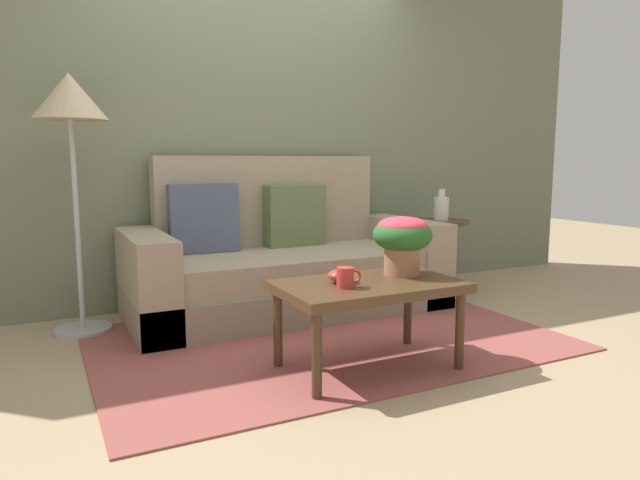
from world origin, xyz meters
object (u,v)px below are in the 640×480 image
object	(u,v)px
side_table	(441,242)
coffee_mug	(346,277)
floor_lamp	(70,114)
couch	(284,265)
potted_plant	(402,237)
coffee_table	(369,292)
snack_bowl	(341,276)
table_vase	(441,207)

from	to	relation	value
side_table	coffee_mug	distance (m)	2.10
side_table	floor_lamp	distance (m)	2.88
couch	floor_lamp	bearing A→B (deg)	177.07
side_table	potted_plant	size ratio (longest dim) A/B	1.84
side_table	potted_plant	distance (m)	1.71
coffee_mug	side_table	bearing A→B (deg)	38.94
floor_lamp	couch	bearing A→B (deg)	-2.93
coffee_table	floor_lamp	size ratio (longest dim) A/B	0.58
coffee_mug	snack_bowl	world-z (taller)	coffee_mug
snack_bowl	coffee_table	bearing A→B (deg)	-17.71
table_vase	side_table	bearing A→B (deg)	-108.33
side_table	coffee_mug	xyz separation A→B (m)	(-1.63, -1.32, 0.11)
potted_plant	table_vase	bearing A→B (deg)	44.49
side_table	snack_bowl	xyz separation A→B (m)	(-1.60, -1.21, 0.09)
coffee_table	side_table	bearing A→B (deg)	40.64
side_table	table_vase	distance (m)	0.28
snack_bowl	table_vase	xyz separation A→B (m)	(1.61, 1.23, 0.19)
snack_bowl	floor_lamp	bearing A→B (deg)	130.91
coffee_mug	table_vase	bearing A→B (deg)	39.19
potted_plant	table_vase	distance (m)	1.70
couch	table_vase	world-z (taller)	couch
coffee_mug	snack_bowl	xyz separation A→B (m)	(0.03, 0.11, -0.01)
coffee_table	floor_lamp	xyz separation A→B (m)	(-1.26, 1.34, 0.93)
potted_plant	table_vase	xyz separation A→B (m)	(1.22, 1.19, 0.03)
coffee_table	snack_bowl	distance (m)	0.17
side_table	snack_bowl	distance (m)	2.01
floor_lamp	table_vase	size ratio (longest dim) A/B	6.26
couch	coffee_table	world-z (taller)	couch
couch	snack_bowl	world-z (taller)	couch
side_table	table_vase	bearing A→B (deg)	71.67
coffee_mug	potted_plant	bearing A→B (deg)	18.48
side_table	coffee_table	bearing A→B (deg)	-139.36
coffee_table	side_table	size ratio (longest dim) A/B	1.58
coffee_table	coffee_mug	bearing A→B (deg)	-159.69
table_vase	potted_plant	bearing A→B (deg)	-135.51
snack_bowl	side_table	bearing A→B (deg)	37.13
floor_lamp	snack_bowl	distance (m)	1.90
potted_plant	table_vase	world-z (taller)	table_vase
floor_lamp	snack_bowl	bearing A→B (deg)	-49.09
couch	coffee_mug	world-z (taller)	couch
coffee_table	coffee_mug	size ratio (longest dim) A/B	7.07
coffee_table	coffee_mug	xyz separation A→B (m)	(-0.17, -0.06, 0.10)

